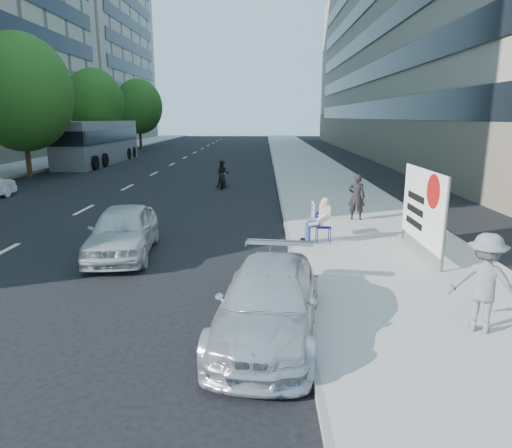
{
  "coord_description": "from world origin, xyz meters",
  "views": [
    {
      "loc": [
        0.71,
        -9.78,
        3.64
      ],
      "look_at": [
        0.53,
        0.88,
        1.13
      ],
      "focal_mm": 32.0,
      "sensor_mm": 36.0,
      "label": 1
    }
  ],
  "objects_px": {
    "white_sedan_near": "(123,231)",
    "bus": "(99,143)",
    "parked_sedan": "(269,302)",
    "jogger": "(485,283)",
    "pedestrian_woman": "(357,197)",
    "protest_banner": "(423,206)",
    "motorcycle": "(223,175)",
    "seated_protester": "(320,218)"
  },
  "relations": [
    {
      "from": "protest_banner",
      "to": "bus",
      "type": "bearing_deg",
      "value": 124.65
    },
    {
      "from": "parked_sedan",
      "to": "bus",
      "type": "xyz_separation_m",
      "value": [
        -13.17,
        29.18,
        1.04
      ]
    },
    {
      "from": "white_sedan_near",
      "to": "motorcycle",
      "type": "bearing_deg",
      "value": 76.15
    },
    {
      "from": "jogger",
      "to": "pedestrian_woman",
      "type": "height_order",
      "value": "jogger"
    },
    {
      "from": "protest_banner",
      "to": "white_sedan_near",
      "type": "relative_size",
      "value": 0.78
    },
    {
      "from": "pedestrian_woman",
      "to": "bus",
      "type": "xyz_separation_m",
      "value": [
        -16.29,
        20.81,
        0.69
      ]
    },
    {
      "from": "seated_protester",
      "to": "protest_banner",
      "type": "relative_size",
      "value": 0.43
    },
    {
      "from": "bus",
      "to": "jogger",
      "type": "bearing_deg",
      "value": -59.09
    },
    {
      "from": "jogger",
      "to": "white_sedan_near",
      "type": "xyz_separation_m",
      "value": [
        -7.41,
        4.65,
        -0.32
      ]
    },
    {
      "from": "protest_banner",
      "to": "parked_sedan",
      "type": "distance_m",
      "value": 5.96
    },
    {
      "from": "motorcycle",
      "to": "bus",
      "type": "xyz_separation_m",
      "value": [
        -10.92,
        12.44,
        1.0
      ]
    },
    {
      "from": "parked_sedan",
      "to": "bus",
      "type": "relative_size",
      "value": 0.34
    },
    {
      "from": "protest_banner",
      "to": "parked_sedan",
      "type": "bearing_deg",
      "value": -132.57
    },
    {
      "from": "seated_protester",
      "to": "bus",
      "type": "distance_m",
      "value": 27.98
    },
    {
      "from": "jogger",
      "to": "bus",
      "type": "height_order",
      "value": "bus"
    },
    {
      "from": "white_sedan_near",
      "to": "motorcycle",
      "type": "height_order",
      "value": "motorcycle"
    },
    {
      "from": "bus",
      "to": "parked_sedan",
      "type": "bearing_deg",
      "value": -64.54
    },
    {
      "from": "parked_sedan",
      "to": "motorcycle",
      "type": "relative_size",
      "value": 1.99
    },
    {
      "from": "parked_sedan",
      "to": "protest_banner",
      "type": "bearing_deg",
      "value": 54.7
    },
    {
      "from": "pedestrian_woman",
      "to": "parked_sedan",
      "type": "relative_size",
      "value": 0.39
    },
    {
      "from": "pedestrian_woman",
      "to": "jogger",
      "type": "bearing_deg",
      "value": 107.04
    },
    {
      "from": "jogger",
      "to": "pedestrian_woman",
      "type": "relative_size",
      "value": 1.05
    },
    {
      "from": "parked_sedan",
      "to": "bus",
      "type": "height_order",
      "value": "bus"
    },
    {
      "from": "white_sedan_near",
      "to": "seated_protester",
      "type": "bearing_deg",
      "value": 1.99
    },
    {
      "from": "jogger",
      "to": "parked_sedan",
      "type": "relative_size",
      "value": 0.41
    },
    {
      "from": "pedestrian_woman",
      "to": "motorcycle",
      "type": "bearing_deg",
      "value": -43.18
    },
    {
      "from": "seated_protester",
      "to": "pedestrian_woman",
      "type": "bearing_deg",
      "value": 61.6
    },
    {
      "from": "white_sedan_near",
      "to": "bus",
      "type": "relative_size",
      "value": 0.32
    },
    {
      "from": "seated_protester",
      "to": "white_sedan_near",
      "type": "xyz_separation_m",
      "value": [
        -5.35,
        -0.78,
        -0.21
      ]
    },
    {
      "from": "jogger",
      "to": "parked_sedan",
      "type": "distance_m",
      "value": 3.57
    },
    {
      "from": "protest_banner",
      "to": "white_sedan_near",
      "type": "height_order",
      "value": "protest_banner"
    },
    {
      "from": "jogger",
      "to": "white_sedan_near",
      "type": "relative_size",
      "value": 0.43
    },
    {
      "from": "parked_sedan",
      "to": "white_sedan_near",
      "type": "distance_m",
      "value": 5.99
    },
    {
      "from": "parked_sedan",
      "to": "motorcycle",
      "type": "height_order",
      "value": "motorcycle"
    },
    {
      "from": "protest_banner",
      "to": "bus",
      "type": "relative_size",
      "value": 0.25
    },
    {
      "from": "jogger",
      "to": "bus",
      "type": "relative_size",
      "value": 0.14
    },
    {
      "from": "seated_protester",
      "to": "white_sedan_near",
      "type": "relative_size",
      "value": 0.33
    },
    {
      "from": "jogger",
      "to": "bus",
      "type": "bearing_deg",
      "value": -35.41
    },
    {
      "from": "seated_protester",
      "to": "motorcycle",
      "type": "distance_m",
      "value": 11.98
    },
    {
      "from": "protest_banner",
      "to": "bus",
      "type": "height_order",
      "value": "bus"
    },
    {
      "from": "white_sedan_near",
      "to": "bus",
      "type": "xyz_separation_m",
      "value": [
        -9.31,
        24.6,
        0.97
      ]
    },
    {
      "from": "pedestrian_woman",
      "to": "seated_protester",
      "type": "bearing_deg",
      "value": 75.74
    }
  ]
}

